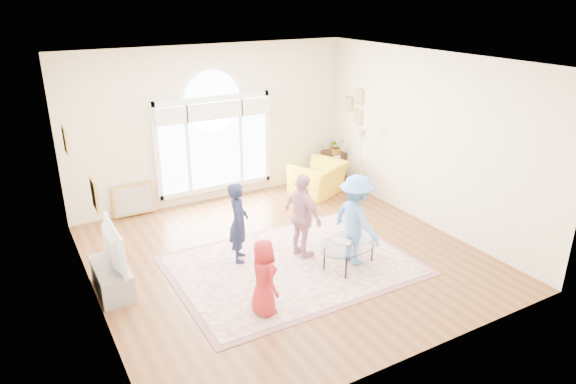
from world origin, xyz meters
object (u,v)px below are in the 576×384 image
area_rug (293,265)px  tv_console (112,279)px  television (108,247)px  armchair (318,178)px  coffee_table (349,244)px

area_rug → tv_console: (-2.69, 0.67, 0.20)m
tv_console → television: 0.52m
armchair → area_rug: bearing=25.6°
armchair → coffee_table: bearing=41.6°
area_rug → coffee_table: 0.98m
area_rug → coffee_table: bearing=-30.4°
area_rug → coffee_table: size_ratio=2.70×
area_rug → armchair: (2.08, 2.47, 0.34)m
area_rug → armchair: armchair is taller
television → armchair: size_ratio=1.00×
area_rug → television: bearing=166.1°
area_rug → television: (-2.68, 0.67, 0.72)m
coffee_table → armchair: armchair is taller
tv_console → coffee_table: (3.46, -1.12, 0.19)m
tv_console → armchair: 5.10m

